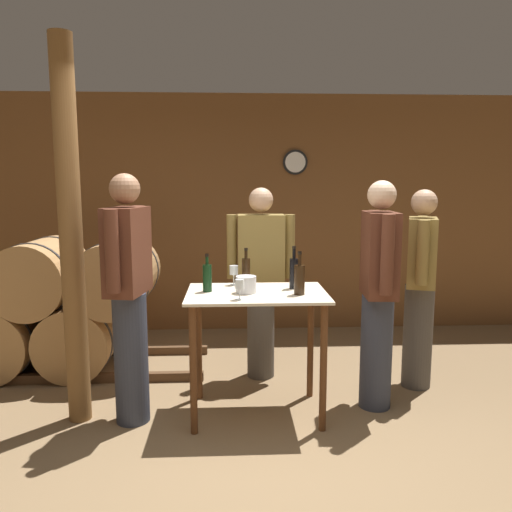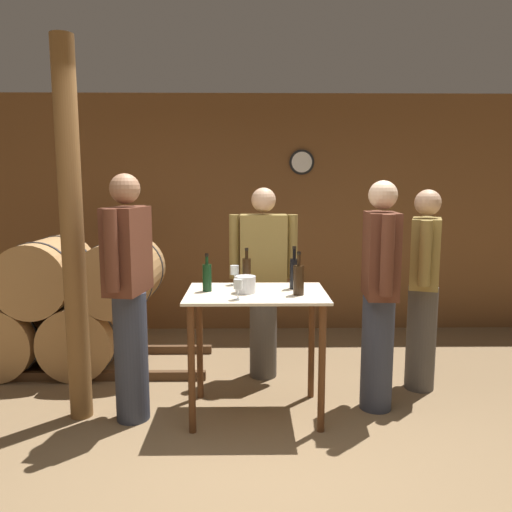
% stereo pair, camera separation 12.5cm
% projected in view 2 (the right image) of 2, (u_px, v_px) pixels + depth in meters
% --- Properties ---
extents(ground_plane, '(14.00, 14.00, 0.00)m').
position_uv_depth(ground_plane, '(270.00, 466.00, 3.05)').
color(ground_plane, brown).
extents(back_wall, '(8.40, 0.08, 2.70)m').
position_uv_depth(back_wall, '(260.00, 214.00, 5.75)').
color(back_wall, brown).
rests_on(back_wall, ground_plane).
extents(barrel_rack, '(2.93, 0.86, 1.22)m').
position_uv_depth(barrel_rack, '(68.00, 305.00, 4.62)').
color(barrel_rack, '#4C331E').
rests_on(barrel_rack, ground_plane).
extents(tasting_table, '(1.01, 0.69, 0.93)m').
position_uv_depth(tasting_table, '(256.00, 318.00, 3.64)').
color(tasting_table, beige).
rests_on(tasting_table, ground_plane).
extents(wooden_post, '(0.16, 0.16, 2.70)m').
position_uv_depth(wooden_post, '(72.00, 235.00, 3.51)').
color(wooden_post, brown).
rests_on(wooden_post, ground_plane).
extents(wine_bottle_far_left, '(0.07, 0.07, 0.28)m').
position_uv_depth(wine_bottle_far_left, '(207.00, 277.00, 3.63)').
color(wine_bottle_far_left, black).
rests_on(wine_bottle_far_left, tasting_table).
extents(wine_bottle_left, '(0.06, 0.06, 0.29)m').
position_uv_depth(wine_bottle_left, '(247.00, 271.00, 3.84)').
color(wine_bottle_left, black).
rests_on(wine_bottle_left, tasting_table).
extents(wine_bottle_center, '(0.06, 0.06, 0.32)m').
position_uv_depth(wine_bottle_center, '(294.00, 272.00, 3.72)').
color(wine_bottle_center, black).
rests_on(wine_bottle_center, tasting_table).
extents(wine_bottle_right, '(0.08, 0.08, 0.31)m').
position_uv_depth(wine_bottle_right, '(299.00, 279.00, 3.51)').
color(wine_bottle_right, black).
rests_on(wine_bottle_right, tasting_table).
extents(wine_glass_near_left, '(0.07, 0.07, 0.15)m').
position_uv_depth(wine_glass_near_left, '(235.00, 271.00, 3.86)').
color(wine_glass_near_left, silver).
rests_on(wine_glass_near_left, tasting_table).
extents(wine_glass_near_center, '(0.06, 0.06, 0.14)m').
position_uv_depth(wine_glass_near_center, '(238.00, 285.00, 3.37)').
color(wine_glass_near_center, silver).
rests_on(wine_glass_near_center, tasting_table).
extents(ice_bucket, '(0.15, 0.15, 0.12)m').
position_uv_depth(ice_bucket, '(245.00, 284.00, 3.59)').
color(ice_bucket, silver).
rests_on(ice_bucket, tasting_table).
extents(person_host, '(0.34, 0.56, 1.66)m').
position_uv_depth(person_host, '(424.00, 286.00, 4.08)').
color(person_host, '#4C4742').
rests_on(person_host, ground_plane).
extents(person_visitor_with_scarf, '(0.59, 0.24, 1.67)m').
position_uv_depth(person_visitor_with_scarf, '(263.00, 279.00, 4.35)').
color(person_visitor_with_scarf, '#4C4742').
rests_on(person_visitor_with_scarf, ground_plane).
extents(person_visitor_bearded, '(0.25, 0.59, 1.73)m').
position_uv_depth(person_visitor_bearded, '(379.00, 291.00, 3.71)').
color(person_visitor_bearded, '#333847').
rests_on(person_visitor_bearded, ground_plane).
extents(person_visitor_near_door, '(0.29, 0.58, 1.78)m').
position_uv_depth(person_visitor_near_door, '(129.00, 293.00, 3.53)').
color(person_visitor_near_door, '#333847').
rests_on(person_visitor_near_door, ground_plane).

